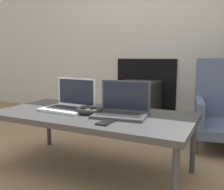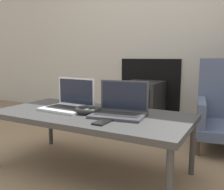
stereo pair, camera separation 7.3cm
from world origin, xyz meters
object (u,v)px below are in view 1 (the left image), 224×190
at_px(headphones, 89,110).
at_px(laptop_left, 70,103).
at_px(laptop_right, 122,108).
at_px(tv, 138,102).
at_px(phone, 106,122).

bearing_deg(headphones, laptop_left, 167.47).
xyz_separation_m(laptop_left, laptop_right, (0.41, -0.00, 0.00)).
bearing_deg(tv, headphones, -83.80).
height_order(laptop_right, phone, laptop_right).
distance_m(laptop_right, headphones, 0.23).
bearing_deg(tv, phone, -76.61).
distance_m(laptop_right, tv, 1.39).
bearing_deg(tv, laptop_right, -74.28).
distance_m(laptop_left, headphones, 0.19).
relative_size(laptop_right, phone, 2.90).
xyz_separation_m(headphones, tv, (-0.15, 1.36, -0.18)).
relative_size(laptop_right, tv, 0.73).
bearing_deg(headphones, laptop_right, 10.33).
relative_size(headphones, phone, 1.45).
xyz_separation_m(laptop_left, phone, (0.41, -0.22, -0.04)).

